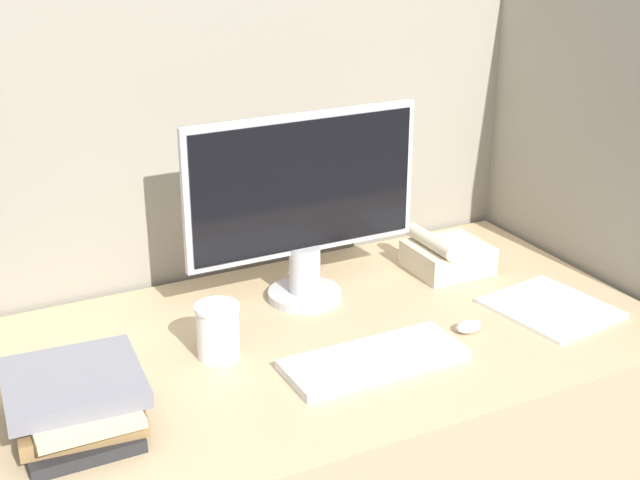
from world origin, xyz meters
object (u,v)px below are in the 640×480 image
Objects in this scene: desk_telephone at (446,256)px; book_stack at (75,401)px; monitor at (304,207)px; coffee_cup at (218,331)px; mouse at (469,327)px; keyboard at (374,360)px.

book_stack is at bearing -164.67° from desk_telephone.
coffee_cup is at bearing -148.91° from monitor.
mouse is 0.32× the size of desk_telephone.
monitor is at bearing 177.40° from desk_telephone.
coffee_cup is at bearing 20.59° from book_stack.
coffee_cup is 0.62× the size of desk_telephone.
keyboard is 3.20× the size of coffee_cup.
monitor is 4.80× the size of coffee_cup.
coffee_cup is at bearing 147.45° from keyboard.
monitor is 9.45× the size of mouse.
desk_telephone is (0.38, -0.02, -0.19)m from monitor.
mouse is 0.54m from coffee_cup.
keyboard is (-0.01, -0.34, -0.22)m from monitor.
book_stack is (-0.32, -0.12, -0.01)m from coffee_cup.
book_stack reaches higher than keyboard.
desk_telephone is (0.66, 0.15, -0.02)m from coffee_cup.
desk_telephone reaches higher than mouse.
monitor reaches higher than mouse.
mouse is 0.21× the size of book_stack.
keyboard is 0.51m from desk_telephone.
monitor is 0.36m from coffee_cup.
mouse is at bearing -1.77° from book_stack.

